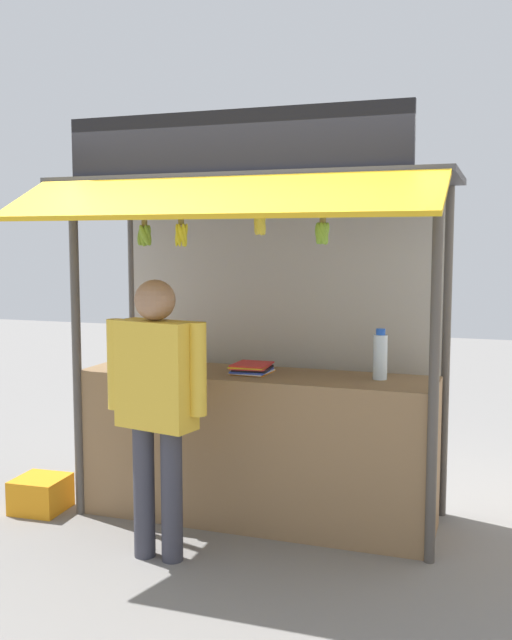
% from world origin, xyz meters
% --- Properties ---
extents(ground_plane, '(20.00, 20.00, 0.00)m').
position_xyz_m(ground_plane, '(0.00, 0.00, 0.00)').
color(ground_plane, slate).
extents(stall_counter, '(2.31, 0.59, 0.98)m').
position_xyz_m(stall_counter, '(0.00, 0.00, 0.49)').
color(stall_counter, olive).
rests_on(stall_counter, ground).
extents(stall_structure, '(2.51, 1.51, 2.58)m').
position_xyz_m(stall_structure, '(0.00, 0.13, 1.56)').
color(stall_structure, '#4C4742').
rests_on(stall_structure, ground).
extents(water_bottle_rear_center, '(0.09, 0.09, 0.32)m').
position_xyz_m(water_bottle_rear_center, '(0.80, 0.06, 1.13)').
color(water_bottle_rear_center, silver).
rests_on(water_bottle_rear_center, stall_counter).
extents(water_bottle_far_right, '(0.08, 0.08, 0.29)m').
position_xyz_m(water_bottle_far_right, '(-0.77, 0.21, 1.12)').
color(water_bottle_far_right, silver).
rests_on(water_bottle_far_right, stall_counter).
extents(water_bottle_mid_right, '(0.08, 0.08, 0.27)m').
position_xyz_m(water_bottle_mid_right, '(-1.01, 0.13, 1.10)').
color(water_bottle_mid_right, silver).
rests_on(water_bottle_mid_right, stall_counter).
extents(magazine_stack_center, '(0.26, 0.29, 0.06)m').
position_xyz_m(magazine_stack_center, '(-0.03, 0.01, 1.01)').
color(magazine_stack_center, orange).
rests_on(magazine_stack_center, stall_counter).
extents(magazine_stack_front_left, '(0.24, 0.31, 0.06)m').
position_xyz_m(magazine_stack_front_left, '(-0.62, -0.17, 1.01)').
color(magazine_stack_front_left, purple).
rests_on(magazine_stack_front_left, stall_counter).
extents(banana_bunch_inner_left, '(0.10, 0.09, 0.30)m').
position_xyz_m(banana_bunch_inner_left, '(-0.34, -0.39, 1.88)').
color(banana_bunch_inner_left, '#332D23').
extents(banana_bunch_rightmost, '(0.10, 0.10, 0.29)m').
position_xyz_m(banana_bunch_rightmost, '(0.53, -0.40, 1.88)').
color(banana_bunch_rightmost, '#332D23').
extents(banana_bunch_leftmost, '(0.10, 0.10, 0.30)m').
position_xyz_m(banana_bunch_leftmost, '(-0.59, -0.40, 1.87)').
color(banana_bunch_leftmost, '#332D23').
extents(banana_bunch_inner_right, '(0.09, 0.09, 0.23)m').
position_xyz_m(banana_bunch_inner_right, '(0.16, -0.40, 1.93)').
color(banana_bunch_inner_right, '#332D23').
extents(vendor_person, '(0.61, 0.29, 1.62)m').
position_xyz_m(vendor_person, '(-0.34, -0.76, 0.98)').
color(vendor_person, '#383842').
rests_on(vendor_person, ground).
extents(plastic_crate, '(0.35, 0.35, 0.23)m').
position_xyz_m(plastic_crate, '(-1.44, -0.34, 0.12)').
color(plastic_crate, orange).
rests_on(plastic_crate, ground).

